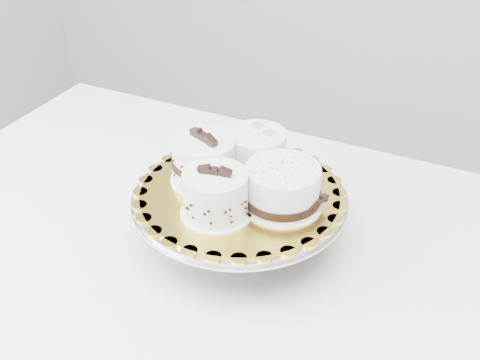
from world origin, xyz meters
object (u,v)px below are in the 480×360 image
at_px(cake_stand, 240,209).
at_px(cake_banded, 204,162).
at_px(table, 212,264).
at_px(cake_ribbon, 283,188).
at_px(cake_board, 240,193).
at_px(cake_swirl, 216,195).
at_px(cake_dots, 256,152).

distance_m(cake_stand, cake_banded, 0.10).
distance_m(table, cake_ribbon, 0.25).
distance_m(cake_board, cake_swirl, 0.08).
distance_m(table, cake_swirl, 0.23).
bearing_deg(cake_board, cake_dots, 92.63).
xyz_separation_m(cake_stand, cake_ribbon, (0.08, -0.00, 0.07)).
xyz_separation_m(table, cake_banded, (-0.01, 0.01, 0.21)).
distance_m(table, cake_board, 0.18).
bearing_deg(cake_stand, cake_dots, 92.63).
bearing_deg(table, cake_swirl, -53.33).
height_order(table, cake_dots, cake_dots).
xyz_separation_m(table, cake_board, (0.06, 0.01, 0.18)).
bearing_deg(cake_swirl, cake_banded, 117.81).
relative_size(cake_stand, cake_swirl, 3.04).
xyz_separation_m(cake_board, cake_ribbon, (0.08, -0.00, 0.03)).
relative_size(cake_stand, cake_board, 1.09).
bearing_deg(table, cake_ribbon, 2.07).
bearing_deg(cake_dots, cake_ribbon, -43.49).
relative_size(table, cake_board, 3.71).
distance_m(cake_stand, cake_dots, 0.10).
xyz_separation_m(cake_board, cake_swirl, (-0.01, -0.07, 0.04)).
distance_m(table, cake_dots, 0.24).
height_order(cake_board, cake_swirl, cake_swirl).
relative_size(cake_banded, cake_ribbon, 0.94).
height_order(table, cake_ribbon, cake_ribbon).
height_order(cake_swirl, cake_banded, cake_banded).
relative_size(table, cake_ribbon, 8.33).
xyz_separation_m(table, cake_stand, (0.06, 0.01, 0.14)).
bearing_deg(cake_board, cake_banded, 174.79).
relative_size(cake_stand, cake_banded, 2.60).
bearing_deg(cake_dots, cake_banded, -136.92).
bearing_deg(cake_banded, cake_ribbon, 19.81).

